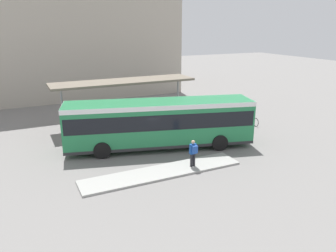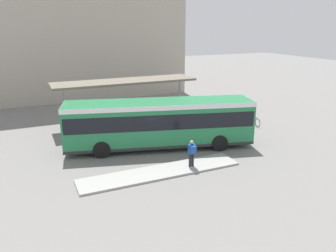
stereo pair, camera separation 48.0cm
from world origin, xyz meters
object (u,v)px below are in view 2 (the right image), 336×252
at_px(city_bus, 160,121).
at_px(bicycle_white, 254,121).
at_px(pedestrian_waiting, 192,152).
at_px(bicycle_red, 245,119).

distance_m(city_bus, bicycle_white, 9.44).
relative_size(pedestrian_waiting, bicycle_red, 0.96).
xyz_separation_m(city_bus, bicycle_red, (8.86, 2.33, -1.52)).
distance_m(pedestrian_waiting, bicycle_white, 10.42).
relative_size(pedestrian_waiting, bicycle_white, 0.95).
bearing_deg(bicycle_red, bicycle_white, -165.60).
xyz_separation_m(bicycle_white, bicycle_red, (-0.34, 0.83, -0.00)).
height_order(city_bus, bicycle_white, city_bus).
xyz_separation_m(pedestrian_waiting, bicycle_red, (8.50, 6.29, -0.68)).
bearing_deg(pedestrian_waiting, city_bus, 2.24).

